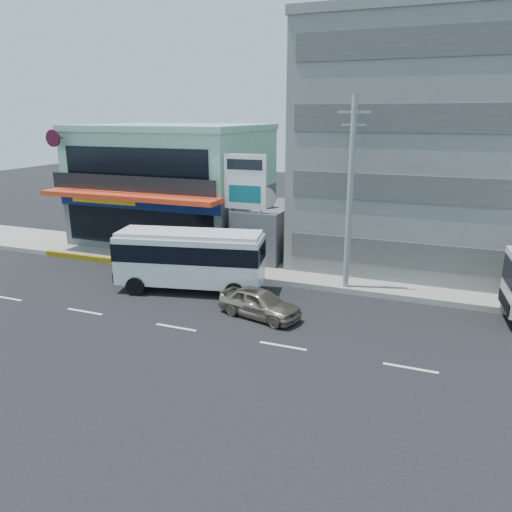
{
  "coord_description": "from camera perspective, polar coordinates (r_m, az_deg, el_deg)",
  "views": [
    {
      "loc": [
        10.79,
        -17.63,
        9.1
      ],
      "look_at": [
        1.89,
        4.87,
        2.2
      ],
      "focal_mm": 35.0,
      "sensor_mm": 36.0,
      "label": 1
    }
  ],
  "objects": [
    {
      "name": "ground",
      "position": [
        22.58,
        -9.13,
        -8.06
      ],
      "size": [
        120.0,
        120.0,
        0.0
      ],
      "primitive_type": "plane",
      "color": "black",
      "rests_on": "ground"
    },
    {
      "name": "shop_building",
      "position": [
        37.09,
        -9.18,
        7.81
      ],
      "size": [
        12.4,
        11.7,
        8.0
      ],
      "color": "#4B4B50",
      "rests_on": "ground"
    },
    {
      "name": "utility_pole_near",
      "position": [
        25.79,
        10.7,
        6.83
      ],
      "size": [
        1.6,
        0.3,
        10.0
      ],
      "color": "#999993",
      "rests_on": "ground"
    },
    {
      "name": "sedan",
      "position": [
        23.16,
        0.4,
        -5.39
      ],
      "size": [
        4.29,
        2.56,
        1.37
      ],
      "primitive_type": "imported",
      "rotation": [
        0.0,
        0.0,
        1.32
      ],
      "color": "tan",
      "rests_on": "ground"
    },
    {
      "name": "motorcycle_rider",
      "position": [
        29.76,
        -9.22,
        -0.66
      ],
      "size": [
        1.79,
        1.03,
        2.17
      ],
      "color": "#590C13",
      "rests_on": "ground"
    },
    {
      "name": "gap_structure",
      "position": [
        32.37,
        1.53,
        2.79
      ],
      "size": [
        3.0,
        6.0,
        3.5
      ],
      "primitive_type": "cube",
      "color": "#4B4B50",
      "rests_on": "ground"
    },
    {
      "name": "billboard",
      "position": [
        29.4,
        -1.24,
        7.75
      ],
      "size": [
        2.6,
        0.18,
        6.9
      ],
      "color": "gray",
      "rests_on": "ground"
    },
    {
      "name": "concrete_building",
      "position": [
        32.7,
        20.56,
        11.25
      ],
      "size": [
        16.0,
        12.0,
        14.0
      ],
      "primitive_type": "cube",
      "color": "gray",
      "rests_on": "ground"
    },
    {
      "name": "satellite_dish",
      "position": [
        31.09,
        0.92,
        5.68
      ],
      "size": [
        1.5,
        1.5,
        0.15
      ],
      "primitive_type": "cylinder",
      "color": "slate",
      "rests_on": "gap_structure"
    },
    {
      "name": "minibus",
      "position": [
        26.45,
        -7.56,
        0.03
      ],
      "size": [
        8.05,
        4.02,
        3.22
      ],
      "color": "silver",
      "rests_on": "ground"
    },
    {
      "name": "sidewalk",
      "position": [
        29.14,
        9.07,
        -2.17
      ],
      "size": [
        70.0,
        5.0,
        0.3
      ],
      "primitive_type": "cube",
      "color": "gray",
      "rests_on": "ground"
    }
  ]
}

